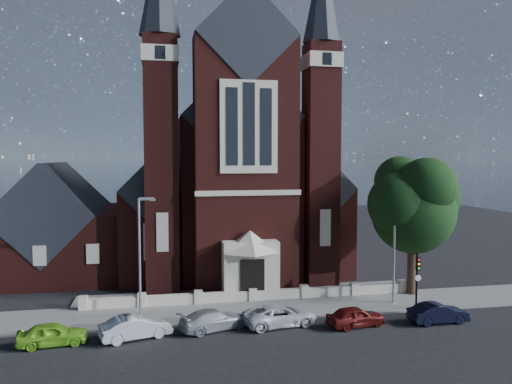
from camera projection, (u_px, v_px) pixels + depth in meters
ground at (236, 275)px, 45.31m from camera, size 120.00×120.00×0.00m
pavement_strip at (257, 310)px, 35.02m from camera, size 60.00×5.00×0.12m
forecourt_paving at (248, 294)px, 38.94m from camera, size 26.00×3.00×0.14m
forecourt_wall at (252, 302)px, 36.98m from camera, size 24.00×0.40×0.90m
church at (224, 181)px, 52.53m from camera, size 20.01×34.90×29.20m
parish_hall at (55, 232)px, 45.00m from camera, size 12.00×12.20×10.24m
street_tree at (416, 206)px, 38.06m from camera, size 6.40×6.60×10.70m
street_lamp_left at (141, 250)px, 32.74m from camera, size 1.16×0.22×8.09m
street_lamp_right at (395, 242)px, 36.09m from camera, size 1.16×0.22×8.09m
traffic_signal at (417, 274)px, 34.85m from camera, size 0.28×0.42×4.00m
car_lime_van at (53, 334)px, 28.38m from camera, size 3.98×1.97×1.30m
car_silver_a at (136, 327)px, 29.43m from camera, size 4.43×2.68×1.38m
car_silver_b at (214, 320)px, 30.97m from camera, size 4.72×3.17×1.27m
car_white_suv at (280, 315)px, 31.74m from camera, size 5.02×2.85×1.32m
car_dark_red at (355, 316)px, 31.55m from camera, size 4.00×2.17×1.29m
car_navy at (438, 313)px, 32.24m from camera, size 3.96×1.52×1.29m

